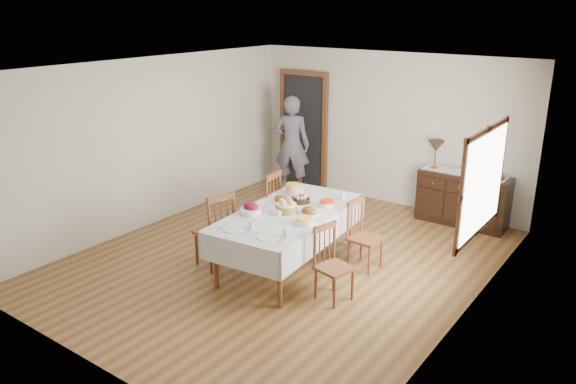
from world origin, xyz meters
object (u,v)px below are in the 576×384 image
Objects in this scene: chair_left_far at (265,207)px; person at (292,141)px; sideboard at (463,199)px; chair_right_far at (363,234)px; dining_table at (288,218)px; table_lamp at (436,147)px; chair_right_near at (332,263)px; chair_left_near at (216,229)px.

person is (-1.04, 2.12, 0.41)m from chair_left_far.
chair_right_far is at bearing -103.16° from sideboard.
table_lamp is at bearing 68.74° from dining_table.
chair_right_near is at bearing -97.49° from sideboard.
table_lamp is at bearing 165.14° from person.
chair_left_far is 0.56× the size of person.
table_lamp reaches higher than sideboard.
chair_right_far is at bearing 85.43° from chair_left_far.
person is at bearing 54.94° from chair_right_near.
person reaches higher than chair_left_far.
chair_left_far is 2.40m from person.
chair_right_far is 0.49× the size of person.
dining_table is 3.17m from sideboard.
chair_left_near is 1.69m from chair_right_near.
chair_right_far reaches higher than dining_table.
person is (-2.60, 2.03, 0.49)m from chair_right_far.
sideboard is 0.73× the size of person.
chair_left_near is 0.55× the size of person.
person is at bearing -174.43° from table_lamp.
person reaches higher than chair_right_near.
chair_right_near is 3.27m from sideboard.
table_lamp is at bearing 138.19° from chair_left_far.
chair_left_far is 1.57m from chair_right_far.
chair_right_far is at bearing 139.22° from chair_left_near.
dining_table is 0.91m from chair_left_far.
person is at bearing 119.62° from dining_table.
chair_right_near is 1.98× the size of table_lamp.
chair_left_near is 1.15× the size of chair_right_near.
sideboard is at bearing 164.41° from person.
person is 4.17× the size of table_lamp.
dining_table is at bearing 139.05° from chair_left_near.
chair_right_far is 2.03× the size of table_lamp.
chair_left_far is at bearing -131.28° from sideboard.
chair_left_near is 3.82m from table_lamp.
dining_table is at bearing 104.37° from person.
chair_left_near is at bearing 87.68° from person.
chair_left_far is 1.88m from chair_right_near.
chair_right_far is 3.33m from person.
chair_right_far is 2.39m from table_lamp.
chair_right_near is at bearing -88.56° from table_lamp.
person reaches higher than chair_right_far.
dining_table is 2.61× the size of chair_right_near.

